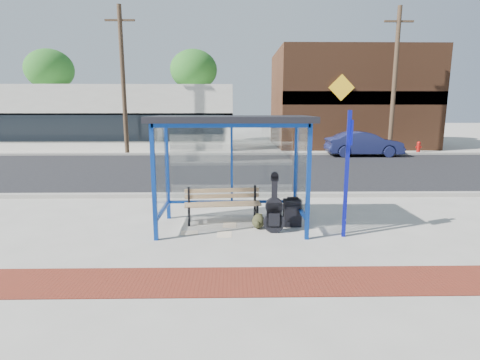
{
  "coord_description": "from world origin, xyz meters",
  "views": [
    {
      "loc": [
        0.04,
        -7.86,
        2.57
      ],
      "look_at": [
        0.18,
        0.2,
        1.03
      ],
      "focal_mm": 28.0,
      "sensor_mm": 36.0,
      "label": 1
    }
  ],
  "objects_px": {
    "backpack": "(258,222)",
    "suitcase": "(292,213)",
    "guitar_bag": "(274,212)",
    "fire_hydrant": "(418,147)",
    "parked_car": "(364,144)",
    "bench": "(223,202)"
  },
  "relations": [
    {
      "from": "guitar_bag",
      "to": "fire_hydrant",
      "type": "relative_size",
      "value": 1.69
    },
    {
      "from": "bench",
      "to": "suitcase",
      "type": "bearing_deg",
      "value": -19.09
    },
    {
      "from": "guitar_bag",
      "to": "parked_car",
      "type": "height_order",
      "value": "parked_car"
    },
    {
      "from": "bench",
      "to": "parked_car",
      "type": "relative_size",
      "value": 0.43
    },
    {
      "from": "guitar_bag",
      "to": "backpack",
      "type": "xyz_separation_m",
      "value": [
        -0.32,
        0.26,
        -0.29
      ]
    },
    {
      "from": "bench",
      "to": "guitar_bag",
      "type": "relative_size",
      "value": 1.45
    },
    {
      "from": "parked_car",
      "to": "backpack",
      "type": "bearing_deg",
      "value": 152.31
    },
    {
      "from": "backpack",
      "to": "parked_car",
      "type": "height_order",
      "value": "parked_car"
    },
    {
      "from": "suitcase",
      "to": "backpack",
      "type": "relative_size",
      "value": 2.04
    },
    {
      "from": "guitar_bag",
      "to": "suitcase",
      "type": "relative_size",
      "value": 1.82
    },
    {
      "from": "bench",
      "to": "backpack",
      "type": "relative_size",
      "value": 5.39
    },
    {
      "from": "bench",
      "to": "backpack",
      "type": "bearing_deg",
      "value": -39.5
    },
    {
      "from": "guitar_bag",
      "to": "backpack",
      "type": "relative_size",
      "value": 3.72
    },
    {
      "from": "guitar_bag",
      "to": "parked_car",
      "type": "distance_m",
      "value": 14.26
    },
    {
      "from": "suitcase",
      "to": "fire_hydrant",
      "type": "height_order",
      "value": "fire_hydrant"
    },
    {
      "from": "suitcase",
      "to": "fire_hydrant",
      "type": "distance_m",
      "value": 16.31
    },
    {
      "from": "guitar_bag",
      "to": "parked_car",
      "type": "xyz_separation_m",
      "value": [
        6.29,
        12.8,
        0.23
      ]
    },
    {
      "from": "backpack",
      "to": "bench",
      "type": "bearing_deg",
      "value": 167.3
    },
    {
      "from": "suitcase",
      "to": "backpack",
      "type": "xyz_separation_m",
      "value": [
        -0.77,
        -0.15,
        -0.15
      ]
    },
    {
      "from": "suitcase",
      "to": "backpack",
      "type": "height_order",
      "value": "suitcase"
    },
    {
      "from": "backpack",
      "to": "suitcase",
      "type": "bearing_deg",
      "value": 32.41
    },
    {
      "from": "backpack",
      "to": "parked_car",
      "type": "bearing_deg",
      "value": 83.32
    }
  ]
}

